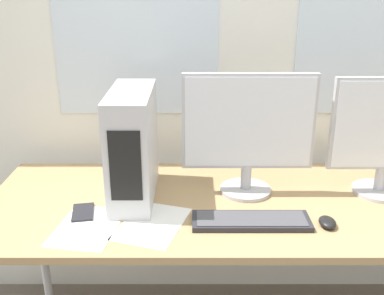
% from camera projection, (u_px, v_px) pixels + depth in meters
% --- Properties ---
extents(wall_back, '(8.00, 0.07, 2.70)m').
position_uv_depth(wall_back, '(258.00, 37.00, 2.06)').
color(wall_back, silver).
rests_on(wall_back, ground_plane).
extents(desk, '(2.23, 0.77, 0.78)m').
position_uv_depth(desk, '(267.00, 212.00, 1.80)').
color(desk, tan).
rests_on(desk, ground_plane).
extents(pc_tower, '(0.16, 0.42, 0.44)m').
position_uv_depth(pc_tower, '(134.00, 145.00, 1.76)').
color(pc_tower, silver).
rests_on(pc_tower, desk).
extents(monitor_main, '(0.52, 0.21, 0.50)m').
position_uv_depth(monitor_main, '(250.00, 131.00, 1.77)').
color(monitor_main, '#B7B7BC').
rests_on(monitor_main, desk).
extents(keyboard, '(0.43, 0.13, 0.02)m').
position_uv_depth(keyboard, '(252.00, 221.00, 1.62)').
color(keyboard, '#28282D').
rests_on(keyboard, desk).
extents(mouse, '(0.06, 0.09, 0.03)m').
position_uv_depth(mouse, '(329.00, 222.00, 1.60)').
color(mouse, black).
rests_on(mouse, desk).
extents(cell_phone, '(0.10, 0.14, 0.01)m').
position_uv_depth(cell_phone, '(84.00, 212.00, 1.69)').
color(cell_phone, '#232328').
rests_on(cell_phone, desk).
extents(paper_sheet_left, '(0.25, 0.33, 0.00)m').
position_uv_depth(paper_sheet_left, '(89.00, 227.00, 1.60)').
color(paper_sheet_left, white).
rests_on(paper_sheet_left, desk).
extents(paper_sheet_front, '(0.29, 0.35, 0.00)m').
position_uv_depth(paper_sheet_front, '(153.00, 224.00, 1.62)').
color(paper_sheet_front, white).
rests_on(paper_sheet_front, desk).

